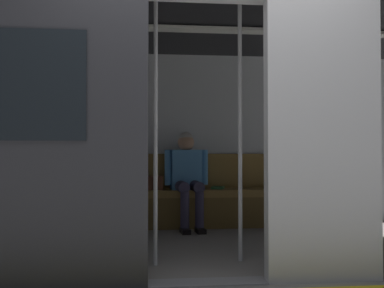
% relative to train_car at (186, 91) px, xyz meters
% --- Properties ---
extents(ground_plane, '(60.00, 60.00, 0.00)m').
position_rel_train_car_xyz_m(ground_plane, '(-0.05, 1.24, -1.56)').
color(ground_plane, gray).
extents(train_car, '(6.40, 2.86, 2.37)m').
position_rel_train_car_xyz_m(train_car, '(0.00, 0.00, 0.00)').
color(train_car, silver).
rests_on(train_car, ground_plane).
extents(bench_seat, '(3.33, 0.44, 0.48)m').
position_rel_train_car_xyz_m(bench_seat, '(-0.05, -1.10, -1.20)').
color(bench_seat, olive).
rests_on(bench_seat, ground_plane).
extents(person_seated, '(0.55, 0.70, 1.20)m').
position_rel_train_car_xyz_m(person_seated, '(-0.11, -1.05, -0.87)').
color(person_seated, '#4C8CC6').
rests_on(person_seated, ground_plane).
extents(handbag, '(0.26, 0.15, 0.17)m').
position_rel_train_car_xyz_m(handbag, '(0.33, -1.13, -1.00)').
color(handbag, brown).
rests_on(handbag, bench_seat).
extents(book, '(0.21, 0.25, 0.03)m').
position_rel_train_car_xyz_m(book, '(-0.52, -1.20, -1.07)').
color(book, '#33723F').
rests_on(book, bench_seat).
extents(grab_pole_door, '(0.04, 0.04, 2.23)m').
position_rel_train_car_xyz_m(grab_pole_door, '(0.32, 0.72, -0.45)').
color(grab_pole_door, silver).
rests_on(grab_pole_door, ground_plane).
extents(grab_pole_far, '(0.04, 0.04, 2.23)m').
position_rel_train_car_xyz_m(grab_pole_far, '(-0.41, 0.65, -0.45)').
color(grab_pole_far, silver).
rests_on(grab_pole_far, ground_plane).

